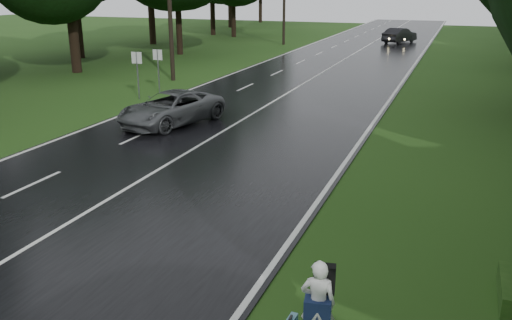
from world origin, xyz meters
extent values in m
plane|color=#234614|center=(0.00, 0.00, 0.00)|extent=(160.00, 160.00, 0.00)
cube|color=black|center=(0.00, 20.00, 0.02)|extent=(12.00, 140.00, 0.04)
cube|color=silver|center=(0.00, 20.00, 0.04)|extent=(0.12, 140.00, 0.01)
imported|color=#4B4E50|center=(-2.71, 10.37, 0.77)|extent=(3.70, 5.69, 1.46)
imported|color=black|center=(2.70, 50.16, 0.83)|extent=(3.35, 5.07, 1.58)
imported|color=silver|center=(7.43, -2.45, 0.83)|extent=(0.66, 0.49, 1.66)
cube|color=black|center=(7.47, -2.21, 1.20)|extent=(0.40, 0.26, 0.53)
camera|label=1|loc=(9.29, -10.30, 6.07)|focal=37.61mm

